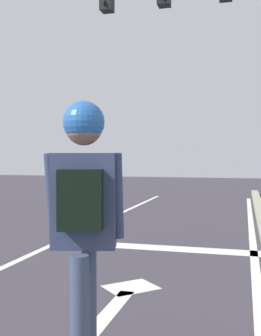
{
  "coord_description": "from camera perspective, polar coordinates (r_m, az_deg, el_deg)",
  "views": [
    {
      "loc": [
        2.68,
        0.83,
        1.49
      ],
      "look_at": [
        1.16,
        6.38,
        1.33
      ],
      "focal_mm": 44.43,
      "sensor_mm": 36.0,
      "label": 1
    }
  ],
  "objects": [
    {
      "name": "stop_bar",
      "position": [
        6.91,
        3.32,
        -10.83
      ],
      "size": [
        3.41,
        0.4,
        0.01
      ],
      "primitive_type": "cube",
      "color": "silver",
      "rests_on": "ground"
    },
    {
      "name": "lane_line_center",
      "position": [
        6.22,
        -15.56,
        -12.3
      ],
      "size": [
        0.12,
        20.0,
        0.01
      ],
      "primitive_type": "cube",
      "color": "silver",
      "rests_on": "ground"
    },
    {
      "name": "traffic_signal_mast",
      "position": [
        8.49,
        11.45,
        18.71
      ],
      "size": [
        4.8,
        0.34,
        5.47
      ],
      "color": "#595D5B",
      "rests_on": "ground"
    },
    {
      "name": "lane_arrow_stem",
      "position": [
        4.14,
        -3.21,
        -19.44
      ],
      "size": [
        0.16,
        1.4,
        0.01
      ],
      "primitive_type": "cube",
      "color": "silver",
      "rests_on": "ground"
    },
    {
      "name": "skater",
      "position": [
        2.6,
        -6.44,
        -4.71
      ],
      "size": [
        0.47,
        0.64,
        1.76
      ],
      "color": "#3C4A64",
      "rests_on": "skateboard"
    },
    {
      "name": "lane_line_curbside",
      "position": [
        5.38,
        16.91,
        -14.5
      ],
      "size": [
        0.12,
        20.0,
        0.01
      ],
      "primitive_type": "cube",
      "color": "silver",
      "rests_on": "ground"
    },
    {
      "name": "lane_arrow_head",
      "position": [
        4.91,
        0.08,
        -16.03
      ],
      "size": [
        0.71,
        0.71,
        0.01
      ],
      "primitive_type": "cube",
      "rotation": [
        0.0,
        0.0,
        0.79
      ],
      "color": "silver",
      "rests_on": "ground"
    }
  ]
}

